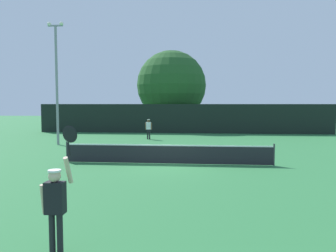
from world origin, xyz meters
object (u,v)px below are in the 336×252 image
Objects in this scene: large_tree at (171,85)px; parked_car_mid at (245,123)px; player_receiving at (149,127)px; tennis_ball at (180,152)px; parked_car_far at (273,123)px; parked_car_near at (202,122)px; player_serving at (56,199)px; light_pole at (57,76)px.

parked_car_mid is at bearing -0.97° from large_tree.
player_receiving reaches higher than tennis_ball.
parked_car_mid is at bearing -168.29° from parked_car_far.
parked_car_mid is (8.64, -0.15, -4.38)m from large_tree.
parked_car_near is at bearing 25.64° from large_tree.
player_receiving is 0.18× the size of large_tree.
parked_car_near is (3.37, 33.54, -0.36)m from player_serving.
light_pole is 2.08× the size of parked_car_far.
player_serving is 13.57m from tennis_ball.
light_pole reaches higher than parked_car_far.
large_tree is at bearing 90.52° from player_serving.
player_receiving is 14.71m from parked_car_mid.
large_tree is 12.80m from parked_car_far.
parked_car_far is at bearing -2.22° from parked_car_near.
tennis_ball is 10.82m from light_pole.
tennis_ball is 0.01× the size of large_tree.
large_tree is at bearing -178.62° from parked_car_far.
parked_car_far is (9.98, 19.04, 0.74)m from tennis_ball.
player_serving is at bearing -111.64° from parked_car_far.
large_tree is (-0.29, 31.79, 4.02)m from player_serving.
tennis_ball is at bearing -18.45° from light_pole.
light_pole is 2.00× the size of parked_car_mid.
tennis_ball is 19.40m from parked_car_mid.
light_pole is at bearing -116.97° from parked_car_near.
parked_car_mid is (15.74, 15.18, -4.21)m from light_pole.
tennis_ball is at bearing 82.60° from player_serving.
player_serving is 0.59× the size of parked_car_near.
light_pole reaches higher than parked_car_mid.
tennis_ball is 20.21m from parked_car_near.
player_serving reaches higher than tennis_ball.
player_serving reaches higher than parked_car_mid.
player_receiving is (-1.31, 20.56, -0.10)m from player_serving.
parked_car_mid reaches higher than player_receiving.
player_serving is 20.60m from player_receiving.
light_pole is (-7.39, 16.46, 3.85)m from player_serving.
large_tree is 2.12× the size of parked_car_near.
parked_car_near is at bearing 167.02° from parked_car_mid.
parked_car_near is 5.34m from parked_car_mid.
parked_car_far is at bearing 3.15° from large_tree.
player_serving is 0.29× the size of light_pole.
parked_car_near is at bearing 84.27° from player_serving.
tennis_ball is 21.50m from parked_car_far.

